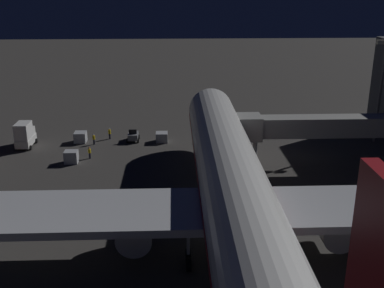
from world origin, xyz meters
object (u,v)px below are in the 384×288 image
object	(u,v)px
traffic_cone_nose_port	(223,142)
ground_crew_near_nose_gear	(90,152)
traffic_cone_nose_starboard	(195,142)
ground_crew_marshaller_fwd	(110,133)
jet_bridge	(303,127)
baggage_tug_lead	(133,136)
ops_van	(25,135)
ground_crew_by_belt_loader	(94,139)
baggage_container_mid_row	(80,137)
baggage_container_far_row	(71,157)
airliner_at_gate	(238,204)
baggage_container_near_belt	(162,137)
apron_floodlight_mast	(381,83)

from	to	relation	value
traffic_cone_nose_port	ground_crew_near_nose_gear	bearing A→B (deg)	15.95
traffic_cone_nose_starboard	ground_crew_marshaller_fwd	bearing A→B (deg)	-12.59
jet_bridge	baggage_tug_lead	world-z (taller)	jet_bridge
ground_crew_near_nose_gear	traffic_cone_nose_port	xyz separation A→B (m)	(-19.29, -5.51, -0.64)
ops_van	ground_crew_marshaller_fwd	xyz separation A→B (m)	(-12.05, -3.16, -0.92)
ground_crew_by_belt_loader	ground_crew_marshaller_fwd	size ratio (longest dim) A/B	0.93
baggage_container_mid_row	traffic_cone_nose_port	distance (m)	21.94
baggage_container_far_row	ground_crew_marshaller_fwd	distance (m)	10.74
ground_crew_marshaller_fwd	traffic_cone_nose_port	size ratio (longest dim) A/B	3.26
ops_van	ground_crew_by_belt_loader	bearing A→B (deg)	-176.41
ground_crew_marshaller_fwd	jet_bridge	bearing A→B (deg)	152.76
traffic_cone_nose_port	ground_crew_by_belt_loader	bearing A→B (deg)	-1.19
ground_crew_marshaller_fwd	ground_crew_by_belt_loader	bearing A→B (deg)	51.11
ground_crew_near_nose_gear	baggage_container_mid_row	bearing A→B (deg)	-70.09
ground_crew_near_nose_gear	ops_van	bearing A→B (deg)	-27.10
airliner_at_gate	jet_bridge	xyz separation A→B (m)	(-11.13, -21.10, 0.11)
airliner_at_gate	ground_crew_near_nose_gear	xyz separation A→B (m)	(17.09, -26.29, -4.86)
baggage_container_near_belt	traffic_cone_nose_port	bearing A→B (deg)	172.07
ops_van	baggage_container_mid_row	bearing A→B (deg)	-166.71
jet_bridge	baggage_container_near_belt	bearing A→B (deg)	-33.25
apron_floodlight_mast	baggage_container_far_row	size ratio (longest dim) A/B	8.71
airliner_at_gate	ops_van	xyz separation A→B (m)	(27.43, -31.58, -3.88)
ground_crew_marshaller_fwd	traffic_cone_nose_port	world-z (taller)	ground_crew_marshaller_fwd
jet_bridge	baggage_container_far_row	bearing A→B (deg)	-6.85
airliner_at_gate	baggage_container_far_row	distance (m)	31.78
baggage_tug_lead	baggage_container_far_row	xyz separation A→B (m)	(7.67, 8.91, 0.06)
baggage_container_near_belt	airliner_at_gate	bearing A→B (deg)	102.26
ground_crew_near_nose_gear	ground_crew_by_belt_loader	xyz separation A→B (m)	(0.34, -5.92, 0.00)
baggage_tug_lead	baggage_container_far_row	bearing A→B (deg)	49.26
ops_van	ground_crew_marshaller_fwd	distance (m)	12.49
airliner_at_gate	ops_van	size ratio (longest dim) A/B	14.95
jet_bridge	ground_crew_by_belt_loader	bearing A→B (deg)	-21.26
airliner_at_gate	traffic_cone_nose_port	size ratio (longest dim) A/B	121.55
airliner_at_gate	traffic_cone_nose_starboard	size ratio (longest dim) A/B	121.55
baggage_container_near_belt	ground_crew_marshaller_fwd	bearing A→B (deg)	-11.29
baggage_container_mid_row	traffic_cone_nose_starboard	world-z (taller)	baggage_container_mid_row
ground_crew_near_nose_gear	traffic_cone_nose_port	size ratio (longest dim) A/B	3.04
traffic_cone_nose_starboard	baggage_container_mid_row	bearing A→B (deg)	-5.28
baggage_tug_lead	baggage_container_mid_row	world-z (taller)	baggage_tug_lead
ground_crew_near_nose_gear	baggage_tug_lead	bearing A→B (deg)	-126.49
airliner_at_gate	traffic_cone_nose_starboard	distance (m)	32.35
airliner_at_gate	ground_crew_near_nose_gear	distance (m)	31.73
baggage_container_far_row	traffic_cone_nose_port	xyz separation A→B (m)	(-21.51, -7.05, -0.57)
jet_bridge	traffic_cone_nose_starboard	xyz separation A→B (m)	(13.33, -10.71, -5.62)
ground_crew_by_belt_loader	traffic_cone_nose_starboard	distance (m)	15.25
ground_crew_near_nose_gear	apron_floodlight_mast	bearing A→B (deg)	-172.42
jet_bridge	traffic_cone_nose_port	xyz separation A→B (m)	(8.93, -10.71, -5.62)
jet_bridge	ground_crew_near_nose_gear	size ratio (longest dim) A/B	12.29
airliner_at_gate	ground_crew_near_nose_gear	size ratio (longest dim) A/B	39.98
baggage_container_far_row	ground_crew_by_belt_loader	world-z (taller)	baggage_container_far_row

